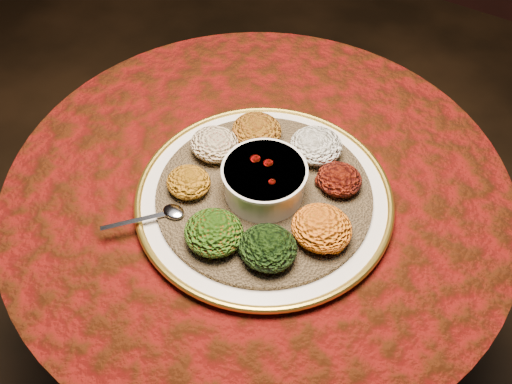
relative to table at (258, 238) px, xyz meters
The scene contains 13 objects.
table is the anchor object (origin of this frame).
platter 0.20m from the table, 44.06° to the right, with size 0.51×0.51×0.02m.
injera 0.21m from the table, 44.06° to the right, with size 0.39×0.39×0.01m, color olive.
stew_bowl 0.25m from the table, 44.06° to the right, with size 0.15×0.15×0.06m.
spoon 0.28m from the table, 117.01° to the right, with size 0.11×0.11×0.01m.
portion_ayib 0.26m from the table, 56.27° to the left, with size 0.10×0.09×0.05m, color white.
portion_kitfo 0.27m from the table, 20.28° to the left, with size 0.08×0.08×0.04m, color black.
portion_tikil 0.29m from the table, 21.25° to the right, with size 0.10×0.10×0.05m, color #AC7B0E.
portion_gomen 0.29m from the table, 53.07° to the right, with size 0.10×0.09×0.05m, color black.
portion_mixveg 0.29m from the table, 84.13° to the right, with size 0.10×0.10×0.05m, color #9C2B0A.
portion_kik 0.26m from the table, 131.72° to the right, with size 0.08×0.08×0.04m, color #AB630F.
portion_timatim 0.25m from the table, behind, with size 0.09×0.09×0.04m, color maroon.
portion_shiro 0.25m from the table, 123.30° to the left, with size 0.10×0.09×0.05m, color #855110.
Camera 1 is at (0.36, -0.59, 1.55)m, focal length 40.00 mm.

